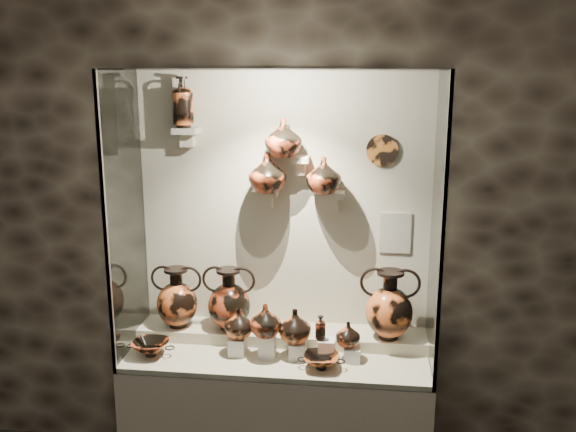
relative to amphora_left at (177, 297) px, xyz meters
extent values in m
cube|color=black|center=(0.62, 0.17, 0.52)|extent=(5.00, 0.02, 3.20)
cube|color=#BCB097|center=(0.62, -0.15, -0.68)|extent=(1.70, 0.60, 0.80)
cube|color=#BAAD90|center=(0.62, -0.15, -0.27)|extent=(1.68, 0.58, 0.03)
cube|color=#BAAD90|center=(0.62, 0.03, -0.23)|extent=(1.70, 0.25, 0.10)
cube|color=#BCB097|center=(0.62, 0.17, 0.52)|extent=(1.70, 0.03, 1.60)
cube|color=white|center=(0.62, -0.44, 0.52)|extent=(1.70, 0.01, 1.60)
cube|color=white|center=(-0.23, -0.15, 0.52)|extent=(0.01, 0.60, 1.60)
cube|color=white|center=(1.46, -0.15, 0.52)|extent=(0.01, 0.60, 1.60)
cube|color=white|center=(0.62, -0.15, 1.31)|extent=(1.70, 0.60, 0.01)
cube|color=gray|center=(-0.22, -0.44, 0.52)|extent=(0.02, 0.02, 1.60)
cube|color=gray|center=(1.46, -0.44, 0.52)|extent=(0.02, 0.02, 1.60)
cube|color=silver|center=(0.40, -0.20, -0.20)|extent=(0.09, 0.09, 0.10)
cube|color=silver|center=(0.57, -0.20, -0.19)|extent=(0.09, 0.09, 0.13)
cube|color=silver|center=(0.74, -0.20, -0.21)|extent=(0.09, 0.09, 0.09)
cube|color=silver|center=(0.90, -0.20, -0.19)|extent=(0.09, 0.09, 0.12)
cube|color=silver|center=(1.04, -0.20, -0.21)|extent=(0.09, 0.09, 0.08)
cube|color=#BCB097|center=(0.07, 0.09, 0.97)|extent=(0.14, 0.12, 0.04)
cube|color=#BCB097|center=(0.52, 0.09, 0.62)|extent=(0.14, 0.12, 0.04)
cube|color=#BCB097|center=(0.72, 0.09, 0.82)|extent=(0.10, 0.12, 0.04)
cube|color=#BCB097|center=(0.90, 0.09, 0.62)|extent=(0.14, 0.12, 0.04)
imported|color=#C55725|center=(0.41, -0.18, -0.07)|extent=(0.19, 0.19, 0.17)
imported|color=#A13A1C|center=(0.56, -0.21, -0.03)|extent=(0.20, 0.20, 0.18)
imported|color=#C55725|center=(0.72, -0.18, -0.07)|extent=(0.19, 0.19, 0.19)
imported|color=#C55725|center=(1.01, -0.18, -0.10)|extent=(0.16, 0.16, 0.14)
imported|color=#A13A1C|center=(0.54, 0.04, 0.75)|extent=(0.26, 0.26, 0.22)
imported|color=#A13A1C|center=(0.63, 0.04, 0.94)|extent=(0.26, 0.26, 0.21)
imported|color=#A13A1C|center=(0.85, 0.05, 0.74)|extent=(0.25, 0.25, 0.20)
cylinder|color=#BB6624|center=(1.17, 0.14, 0.87)|extent=(0.18, 0.02, 0.18)
cube|color=beige|center=(1.26, 0.15, 0.39)|extent=(0.18, 0.01, 0.24)
camera|label=1|loc=(1.08, -3.45, 1.35)|focal=40.00mm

